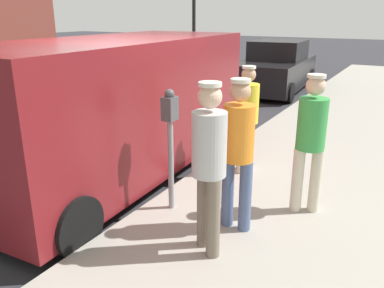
{
  "coord_description": "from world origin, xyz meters",
  "views": [
    {
      "loc": [
        3.81,
        -4.63,
        2.5
      ],
      "look_at": [
        1.65,
        -0.82,
        1.05
      ],
      "focal_mm": 36.95,
      "sensor_mm": 36.0,
      "label": 1
    }
  ],
  "objects_px": {
    "parked_sedan_ahead": "(276,69)",
    "parking_meter_near": "(170,130)",
    "pedestrian_in_green": "(311,136)",
    "pedestrian_in_orange": "(238,146)",
    "parked_van": "(117,105)",
    "pedestrian_in_yellow": "(247,113)",
    "pedestrian_in_gray": "(209,159)"
  },
  "relations": [
    {
      "from": "pedestrian_in_green",
      "to": "pedestrian_in_orange",
      "type": "bearing_deg",
      "value": -126.4
    },
    {
      "from": "parked_van",
      "to": "pedestrian_in_orange",
      "type": "bearing_deg",
      "value": -19.69
    },
    {
      "from": "pedestrian_in_green",
      "to": "parking_meter_near",
      "type": "bearing_deg",
      "value": -153.06
    },
    {
      "from": "pedestrian_in_yellow",
      "to": "pedestrian_in_gray",
      "type": "bearing_deg",
      "value": -77.2
    },
    {
      "from": "parking_meter_near",
      "to": "pedestrian_in_gray",
      "type": "xyz_separation_m",
      "value": [
        0.84,
        -0.61,
        -0.02
      ]
    },
    {
      "from": "parking_meter_near",
      "to": "parked_van",
      "type": "distance_m",
      "value": 1.71
    },
    {
      "from": "pedestrian_in_green",
      "to": "pedestrian_in_orange",
      "type": "distance_m",
      "value": 0.99
    },
    {
      "from": "pedestrian_in_green",
      "to": "parked_sedan_ahead",
      "type": "height_order",
      "value": "pedestrian_in_green"
    },
    {
      "from": "pedestrian_in_green",
      "to": "parked_van",
      "type": "xyz_separation_m",
      "value": [
        -2.98,
        0.06,
        0.03
      ]
    },
    {
      "from": "pedestrian_in_green",
      "to": "pedestrian_in_gray",
      "type": "height_order",
      "value": "pedestrian_in_gray"
    },
    {
      "from": "pedestrian_in_green",
      "to": "parked_van",
      "type": "distance_m",
      "value": 2.99
    },
    {
      "from": "pedestrian_in_yellow",
      "to": "parked_sedan_ahead",
      "type": "xyz_separation_m",
      "value": [
        -1.99,
        7.52,
        -0.33
      ]
    },
    {
      "from": "parked_sedan_ahead",
      "to": "parking_meter_near",
      "type": "bearing_deg",
      "value": -79.71
    },
    {
      "from": "parking_meter_near",
      "to": "pedestrian_in_gray",
      "type": "bearing_deg",
      "value": -36.25
    },
    {
      "from": "parking_meter_near",
      "to": "pedestrian_in_orange",
      "type": "height_order",
      "value": "pedestrian_in_orange"
    },
    {
      "from": "parking_meter_near",
      "to": "pedestrian_in_gray",
      "type": "distance_m",
      "value": 1.04
    },
    {
      "from": "pedestrian_in_orange",
      "to": "parked_van",
      "type": "xyz_separation_m",
      "value": [
        -2.4,
        0.86,
        0.02
      ]
    },
    {
      "from": "pedestrian_in_gray",
      "to": "parked_sedan_ahead",
      "type": "height_order",
      "value": "pedestrian_in_gray"
    },
    {
      "from": "pedestrian_in_yellow",
      "to": "pedestrian_in_orange",
      "type": "bearing_deg",
      "value": -71.12
    },
    {
      "from": "parking_meter_near",
      "to": "pedestrian_in_gray",
      "type": "relative_size",
      "value": 0.86
    },
    {
      "from": "parking_meter_near",
      "to": "pedestrian_in_orange",
      "type": "relative_size",
      "value": 0.89
    },
    {
      "from": "parking_meter_near",
      "to": "pedestrian_in_yellow",
      "type": "xyz_separation_m",
      "value": [
        0.33,
        1.62,
        -0.1
      ]
    },
    {
      "from": "pedestrian_in_gray",
      "to": "pedestrian_in_orange",
      "type": "bearing_deg",
      "value": 84.01
    },
    {
      "from": "parking_meter_near",
      "to": "pedestrian_in_yellow",
      "type": "height_order",
      "value": "pedestrian_in_yellow"
    },
    {
      "from": "pedestrian_in_yellow",
      "to": "parked_sedan_ahead",
      "type": "height_order",
      "value": "pedestrian_in_yellow"
    },
    {
      "from": "pedestrian_in_orange",
      "to": "parked_van",
      "type": "bearing_deg",
      "value": 160.31
    },
    {
      "from": "parking_meter_near",
      "to": "pedestrian_in_green",
      "type": "distance_m",
      "value": 1.67
    },
    {
      "from": "parked_van",
      "to": "pedestrian_in_yellow",
      "type": "bearing_deg",
      "value": 23.71
    },
    {
      "from": "pedestrian_in_gray",
      "to": "parking_meter_near",
      "type": "bearing_deg",
      "value": 143.75
    },
    {
      "from": "parking_meter_near",
      "to": "parked_sedan_ahead",
      "type": "relative_size",
      "value": 0.34
    },
    {
      "from": "pedestrian_in_orange",
      "to": "parked_van",
      "type": "height_order",
      "value": "parked_van"
    },
    {
      "from": "pedestrian_in_green",
      "to": "pedestrian_in_yellow",
      "type": "distance_m",
      "value": 1.44
    }
  ]
}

